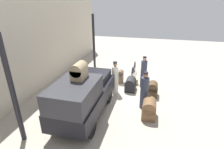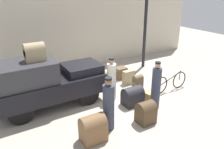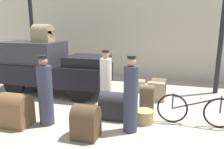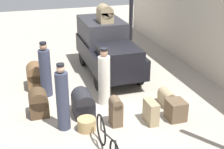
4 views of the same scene
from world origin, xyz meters
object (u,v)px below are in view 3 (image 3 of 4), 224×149
suitcase_black_upright (156,92)px  trunk_umber_medium (159,87)px  wicker_basket (144,116)px  suitcase_tan_flat (114,105)px  trunk_wicker_pale (86,121)px  trunk_on_truck_roof (43,33)px  trunk_barrel_dark (147,97)px  porter_lifting_near_truck (131,97)px  conductor_in_dark_uniform (106,81)px  suitcase_small_leather (16,110)px  bicycle (195,110)px  trunk_large_brown (137,85)px  porter_standing_middle (45,93)px  truck (50,66)px

suitcase_black_upright → trunk_umber_medium: 0.71m
wicker_basket → suitcase_tan_flat: (-0.81, 0.09, 0.18)m
trunk_wicker_pale → trunk_on_truck_roof: bearing=134.8°
trunk_wicker_pale → trunk_barrel_dark: trunk_barrel_dark is taller
porter_lifting_near_truck → suitcase_tan_flat: size_ratio=2.38×
conductor_in_dark_uniform → suitcase_small_leather: size_ratio=2.09×
bicycle → porter_lifting_near_truck: bearing=-153.7°
trunk_large_brown → porter_lifting_near_truck: bearing=-83.5°
wicker_basket → trunk_wicker_pale: 1.58m
conductor_in_dark_uniform → trunk_wicker_pale: bearing=-85.8°
porter_lifting_near_truck → conductor_in_dark_uniform: bearing=126.7°
suitcase_tan_flat → trunk_umber_medium: (0.99, 2.32, -0.07)m
wicker_basket → trunk_umber_medium: size_ratio=0.86×
suitcase_tan_flat → trunk_umber_medium: 2.52m
porter_standing_middle → trunk_barrel_dark: size_ratio=2.23×
bicycle → wicker_basket: bicycle is taller
wicker_basket → suitcase_black_upright: suitcase_black_upright is taller
conductor_in_dark_uniform → trunk_wicker_pale: (0.14, -1.91, -0.42)m
suitcase_tan_flat → suitcase_small_leather: suitcase_small_leather is taller
porter_standing_middle → trunk_large_brown: bearing=62.3°
porter_standing_middle → trunk_large_brown: porter_standing_middle is taller
trunk_wicker_pale → porter_lifting_near_truck: bearing=32.0°
porter_standing_middle → trunk_umber_medium: porter_standing_middle is taller
bicycle → truck: bearing=163.8°
suitcase_tan_flat → trunk_umber_medium: size_ratio=1.37×
truck → porter_standing_middle: truck is taller
truck → trunk_wicker_pale: truck is taller
porter_lifting_near_truck → trunk_large_brown: bearing=96.5°
suitcase_black_upright → suitcase_small_leather: suitcase_small_leather is taller
trunk_on_truck_roof → wicker_basket: bearing=-22.8°
porter_lifting_near_truck → trunk_large_brown: size_ratio=3.00×
trunk_wicker_pale → suitcase_tan_flat: size_ratio=1.00×
bicycle → conductor_in_dark_uniform: (-2.49, 0.64, 0.40)m
suitcase_tan_flat → truck: bearing=151.6°
bicycle → trunk_on_truck_roof: (-5.01, 1.40, 1.74)m
wicker_basket → porter_lifting_near_truck: porter_lifting_near_truck is taller
truck → porter_standing_middle: size_ratio=2.24×
porter_standing_middle → suitcase_tan_flat: size_ratio=2.32×
bicycle → wicker_basket: (-1.22, -0.20, -0.22)m
suitcase_black_upright → suitcase_small_leather: (-3.15, -2.70, 0.10)m
suitcase_small_leather → trunk_umber_medium: bearing=47.0°
porter_standing_middle → trunk_on_truck_roof: (-1.47, 2.33, 1.33)m
trunk_wicker_pale → wicker_basket: bearing=43.5°
porter_lifting_near_truck → trunk_on_truck_roof: trunk_on_truck_roof is taller
bicycle → porter_lifting_near_truck: (-1.47, -0.73, 0.44)m
suitcase_tan_flat → suitcase_small_leather: bearing=-153.4°
bicycle → trunk_wicker_pale: bearing=-151.5°
trunk_on_truck_roof → suitcase_black_upright: bearing=1.5°
bicycle → trunk_barrel_dark: (-1.25, 0.59, 0.03)m
suitcase_black_upright → trunk_wicker_pale: (-1.28, -2.78, 0.06)m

